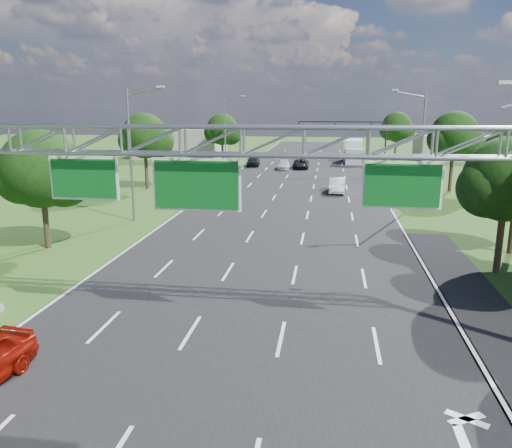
# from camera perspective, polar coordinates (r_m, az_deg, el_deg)

# --- Properties ---
(ground) EXTENTS (220.00, 220.00, 0.00)m
(ground) POSITION_cam_1_polar(r_m,az_deg,el_deg) (37.31, 2.87, -0.21)
(ground) COLOR #305218
(ground) RESTS_ON ground
(road) EXTENTS (18.00, 180.00, 0.02)m
(road) POSITION_cam_1_polar(r_m,az_deg,el_deg) (37.31, 2.87, -0.21)
(road) COLOR black
(road) RESTS_ON ground
(road_flare) EXTENTS (3.00, 30.00, 0.02)m
(road_flare) POSITION_cam_1_polar(r_m,az_deg,el_deg) (22.96, 25.26, -10.39)
(road_flare) COLOR black
(road_flare) RESTS_ON ground
(sign_gantry) EXTENTS (23.50, 1.00, 9.56)m
(sign_gantry) POSITION_cam_1_polar(r_m,az_deg,el_deg) (18.46, -1.31, 7.59)
(sign_gantry) COLOR gray
(sign_gantry) RESTS_ON ground
(traffic_signal) EXTENTS (12.21, 0.24, 7.00)m
(traffic_signal) POSITION_cam_1_polar(r_m,az_deg,el_deg) (71.32, 11.80, 10.21)
(traffic_signal) COLOR black
(traffic_signal) RESTS_ON ground
(streetlight_l_near) EXTENTS (2.97, 0.22, 10.16)m
(streetlight_l_near) POSITION_cam_1_polar(r_m,az_deg,el_deg) (39.12, -13.92, 8.33)
(streetlight_l_near) COLOR gray
(streetlight_l_near) RESTS_ON ground
(streetlight_l_far) EXTENTS (2.97, 0.22, 10.16)m
(streetlight_l_far) POSITION_cam_1_polar(r_m,az_deg,el_deg) (72.69, -3.40, 10.84)
(streetlight_l_far) COLOR gray
(streetlight_l_far) RESTS_ON ground
(streetlight_r_mid) EXTENTS (2.97, 0.22, 10.16)m
(streetlight_r_mid) POSITION_cam_1_polar(r_m,az_deg,el_deg) (46.89, 18.24, 8.83)
(streetlight_r_mid) COLOR gray
(streetlight_r_mid) RESTS_ON ground
(tree_verge_la) EXTENTS (5.76, 4.80, 7.40)m
(tree_verge_la) POSITION_cam_1_polar(r_m,az_deg,el_deg) (33.30, -23.21, 5.40)
(tree_verge_la) COLOR #2D2116
(tree_verge_la) RESTS_ON ground
(tree_verge_lb) EXTENTS (5.76, 4.80, 8.06)m
(tree_verge_lb) POSITION_cam_1_polar(r_m,az_deg,el_deg) (54.78, -12.51, 9.57)
(tree_verge_lb) COLOR #2D2116
(tree_verge_lb) RESTS_ON ground
(tree_verge_lc) EXTENTS (5.76, 4.80, 7.62)m
(tree_verge_lc) POSITION_cam_1_polar(r_m,az_deg,el_deg) (77.97, -3.82, 10.56)
(tree_verge_lc) COLOR #2D2116
(tree_verge_lc) RESTS_ON ground
(tree_verge_rd) EXTENTS (5.76, 4.80, 8.28)m
(tree_verge_rd) POSITION_cam_1_polar(r_m,az_deg,el_deg) (55.70, 21.77, 9.23)
(tree_verge_rd) COLOR #2D2116
(tree_verge_rd) RESTS_ON ground
(tree_verge_re) EXTENTS (5.76, 4.80, 7.84)m
(tree_verge_re) POSITION_cam_1_polar(r_m,az_deg,el_deg) (84.89, 15.83, 10.47)
(tree_verge_re) COLOR #2D2116
(tree_verge_re) RESTS_ON ground
(building_left) EXTENTS (14.00, 10.00, 5.00)m
(building_left) POSITION_cam_1_polar(r_m,az_deg,el_deg) (88.09, -8.55, 9.15)
(building_left) COLOR #A39689
(building_left) RESTS_ON ground
(building_right) EXTENTS (12.00, 9.00, 4.00)m
(building_right) POSITION_cam_1_polar(r_m,az_deg,el_deg) (90.73, 21.67, 8.17)
(building_right) COLOR #A39689
(building_right) RESTS_ON ground
(car_queue_a) EXTENTS (2.00, 4.37, 1.24)m
(car_queue_a) POSITION_cam_1_polar(r_m,az_deg,el_deg) (70.95, 3.17, 6.77)
(car_queue_a) COLOR silver
(car_queue_a) RESTS_ON ground
(car_queue_b) EXTENTS (2.31, 4.84, 1.33)m
(car_queue_b) POSITION_cam_1_polar(r_m,az_deg,el_deg) (71.96, 5.14, 6.86)
(car_queue_b) COLOR black
(car_queue_b) RESTS_ON ground
(car_queue_c) EXTENTS (2.24, 4.74, 1.57)m
(car_queue_c) POSITION_cam_1_polar(r_m,az_deg,el_deg) (74.54, -0.32, 7.23)
(car_queue_c) COLOR black
(car_queue_c) RESTS_ON ground
(car_queue_d) EXTENTS (1.69, 4.53, 1.48)m
(car_queue_d) POSITION_cam_1_polar(r_m,az_deg,el_deg) (52.27, 9.25, 4.38)
(car_queue_d) COLOR silver
(car_queue_d) RESTS_ON ground
(box_truck) EXTENTS (3.12, 9.33, 3.47)m
(box_truck) POSITION_cam_1_polar(r_m,az_deg,el_deg) (81.62, 11.07, 8.14)
(box_truck) COLOR silver
(box_truck) RESTS_ON ground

